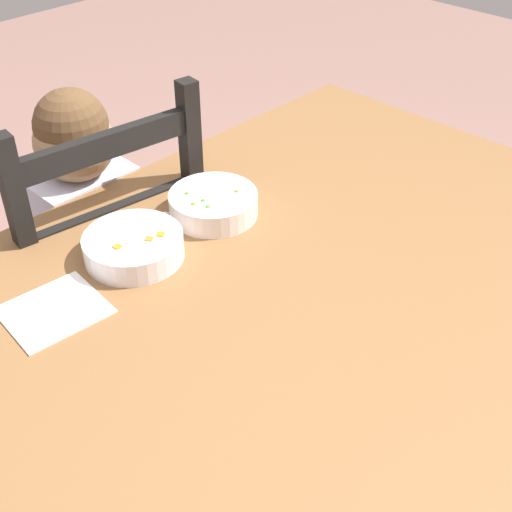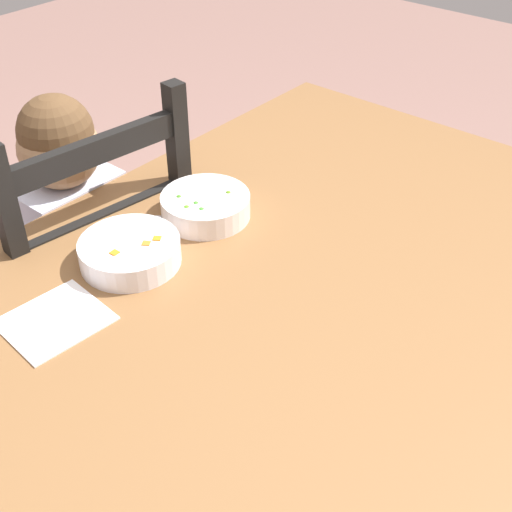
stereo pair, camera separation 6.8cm
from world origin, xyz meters
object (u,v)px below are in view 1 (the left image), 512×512
at_px(dining_table, 295,338).
at_px(dining_chair, 102,289).
at_px(child_figure, 96,231).
at_px(bowl_of_carrots, 134,246).
at_px(bowl_of_peas, 213,203).
at_px(spoon, 148,239).

distance_m(dining_table, dining_chair, 0.63).
xyz_separation_m(child_figure, bowl_of_carrots, (-0.10, -0.29, 0.16)).
height_order(dining_table, bowl_of_carrots, bowl_of_carrots).
bearing_deg(dining_chair, bowl_of_peas, -70.50).
bearing_deg(bowl_of_peas, dining_table, -105.60).
xyz_separation_m(dining_table, dining_chair, (-0.02, 0.59, -0.21)).
xyz_separation_m(child_figure, spoon, (-0.05, -0.27, 0.14)).
relative_size(dining_chair, bowl_of_carrots, 5.47).
relative_size(dining_table, bowl_of_carrots, 8.29).
xyz_separation_m(dining_table, bowl_of_carrots, (-0.12, 0.29, 0.11)).
height_order(bowl_of_carrots, spoon, bowl_of_carrots).
bearing_deg(spoon, bowl_of_peas, -8.63).
bearing_deg(bowl_of_carrots, child_figure, 71.35).
bearing_deg(dining_table, bowl_of_carrots, 111.60).
relative_size(dining_table, spoon, 11.59).
bearing_deg(dining_chair, dining_table, -87.69).
bearing_deg(dining_table, bowl_of_peas, 74.40).
bearing_deg(child_figure, bowl_of_peas, -71.36).
xyz_separation_m(bowl_of_carrots, spoon, (0.05, 0.02, -0.02)).
xyz_separation_m(dining_table, spoon, (-0.07, 0.31, 0.09)).
distance_m(dining_table, bowl_of_peas, 0.32).
xyz_separation_m(bowl_of_peas, bowl_of_carrots, (-0.20, -0.00, -0.00)).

